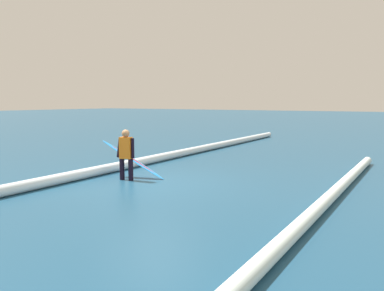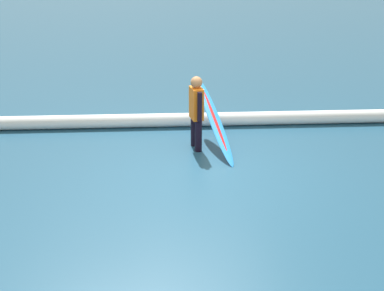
{
  "view_description": "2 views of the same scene",
  "coord_description": "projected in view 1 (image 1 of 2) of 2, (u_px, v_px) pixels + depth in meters",
  "views": [
    {
      "loc": [
        7.75,
        6.06,
        2.22
      ],
      "look_at": [
        -0.05,
        1.2,
        1.11
      ],
      "focal_mm": 34.15,
      "sensor_mm": 36.0,
      "label": 1
    },
    {
      "loc": [
        0.69,
        7.6,
        3.88
      ],
      "look_at": [
        0.29,
        1.06,
        0.94
      ],
      "focal_mm": 44.81,
      "sensor_mm": 36.0,
      "label": 2
    }
  ],
  "objects": [
    {
      "name": "ground_plane",
      "position": [
        154.0,
        183.0,
        9.97
      ],
      "size": [
        162.27,
        162.27,
        0.0
      ],
      "primitive_type": "plane",
      "color": "navy"
    },
    {
      "name": "wave_crest_midground",
      "position": [
        282.0,
        243.0,
        5.4
      ],
      "size": [
        18.27,
        0.53,
        0.26
      ],
      "primitive_type": "cylinder",
      "rotation": [
        0.0,
        1.57,
        -0.02
      ],
      "color": "white",
      "rests_on": "ground_plane"
    },
    {
      "name": "surfer",
      "position": [
        126.0,
        152.0,
        10.28
      ],
      "size": [
        0.27,
        0.56,
        1.44
      ],
      "rotation": [
        0.0,
        0.0,
        1.79
      ],
      "color": "black",
      "rests_on": "ground_plane"
    },
    {
      "name": "surfboard",
      "position": [
        133.0,
        160.0,
        10.66
      ],
      "size": [
        0.7,
        2.01,
        1.1
      ],
      "color": "#268CE5",
      "rests_on": "ground_plane"
    },
    {
      "name": "wave_crest_foreground",
      "position": [
        145.0,
        161.0,
        12.84
      ],
      "size": [
        24.47,
        0.48,
        0.29
      ],
      "primitive_type": "cylinder",
      "rotation": [
        0.0,
        1.57,
        -0.01
      ],
      "color": "white",
      "rests_on": "ground_plane"
    }
  ]
}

